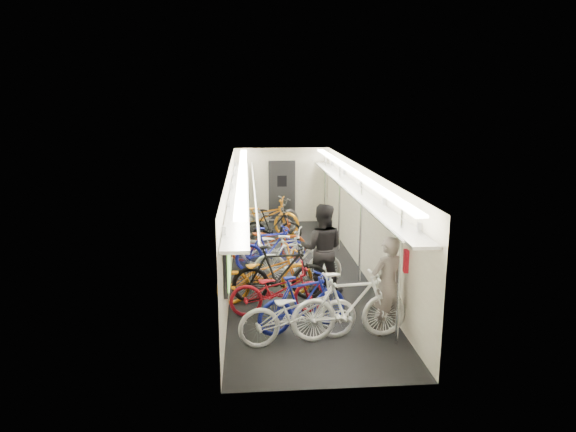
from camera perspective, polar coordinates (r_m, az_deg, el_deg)
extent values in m
plane|color=black|center=(11.94, 0.95, -6.12)|extent=(10.00, 10.00, 0.00)
plane|color=white|center=(11.39, 1.00, 5.38)|extent=(10.00, 10.00, 0.00)
plane|color=beige|center=(11.56, -6.45, -0.63)|extent=(0.00, 10.00, 10.00)
plane|color=beige|center=(11.84, 8.22, -0.37)|extent=(0.00, 10.00, 10.00)
plane|color=beige|center=(16.50, -0.70, 3.43)|extent=(3.00, 0.00, 3.00)
plane|color=beige|center=(6.87, 5.05, -9.98)|extent=(3.00, 0.00, 3.00)
cube|color=black|center=(8.46, -6.84, -5.26)|extent=(0.06, 1.10, 0.80)
cube|color=#69B54F|center=(8.46, -6.57, -5.25)|extent=(0.02, 0.96, 0.66)
cube|color=black|center=(10.58, -6.40, -1.60)|extent=(0.06, 1.10, 0.80)
cube|color=#69B54F|center=(10.58, -6.18, -1.60)|extent=(0.02, 0.96, 0.66)
cube|color=black|center=(12.72, -6.11, 0.82)|extent=(0.06, 1.10, 0.80)
cube|color=#69B54F|center=(12.72, -5.93, 0.83)|extent=(0.02, 0.96, 0.66)
cube|color=black|center=(14.88, -5.90, 2.55)|extent=(0.06, 1.10, 0.80)
cube|color=#69B54F|center=(14.88, -5.75, 2.55)|extent=(0.02, 0.96, 0.66)
cube|color=yellow|center=(9.50, -6.54, -2.94)|extent=(0.02, 0.22, 0.30)
cube|color=yellow|center=(11.64, -6.20, -0.04)|extent=(0.02, 0.22, 0.30)
cube|color=yellow|center=(13.79, -5.96, 1.96)|extent=(0.02, 0.22, 0.30)
cube|color=black|center=(16.47, -0.68, 2.71)|extent=(0.85, 0.08, 2.00)
cube|color=#999BA0|center=(11.41, -5.43, 2.91)|extent=(0.40, 9.70, 0.05)
cube|color=#999BA0|center=(11.66, 7.27, 3.06)|extent=(0.40, 9.70, 0.05)
cylinder|color=silver|center=(11.40, -3.78, 3.43)|extent=(0.04, 9.70, 0.04)
cylinder|color=silver|center=(11.58, 5.68, 3.54)|extent=(0.04, 9.70, 0.04)
cube|color=white|center=(11.35, -5.07, 5.00)|extent=(0.18, 9.60, 0.04)
cube|color=white|center=(11.58, 6.94, 5.11)|extent=(0.18, 9.60, 0.04)
cylinder|color=silver|center=(8.24, 12.30, -6.32)|extent=(0.05, 0.05, 2.38)
cylinder|color=silver|center=(10.84, 8.08, -1.57)|extent=(0.05, 0.05, 2.38)
cylinder|color=silver|center=(13.23, 5.75, 1.07)|extent=(0.05, 0.05, 2.38)
cylinder|color=silver|center=(15.65, 4.13, 2.90)|extent=(0.05, 0.05, 2.38)
imported|color=silver|center=(8.39, 1.18, -10.63)|extent=(2.08, 1.07, 1.04)
imported|color=navy|center=(8.82, 1.66, -9.57)|extent=(1.74, 1.07, 1.01)
imported|color=maroon|center=(9.46, -1.11, -8.21)|extent=(1.84, 0.79, 0.94)
imported|color=black|center=(10.01, -0.84, -6.39)|extent=(1.94, 0.68, 1.15)
imported|color=orange|center=(10.13, -2.52, -6.47)|extent=(2.10, 1.22, 1.05)
imported|color=silver|center=(10.81, 1.05, -5.01)|extent=(1.90, 0.64, 1.12)
imported|color=silver|center=(12.07, -1.15, -3.50)|extent=(1.95, 1.24, 0.97)
imported|color=#181D94|center=(11.92, -1.92, -3.55)|extent=(1.78, 0.93, 1.03)
imported|color=#973310|center=(12.57, -2.22, -2.80)|extent=(1.91, 0.76, 0.99)
imported|color=black|center=(14.08, -1.73, -1.16)|extent=(1.64, 0.60, 0.97)
imported|color=orange|center=(14.88, -2.88, -0.07)|extent=(2.28, 1.23, 1.14)
imported|color=white|center=(8.53, 6.84, -9.88)|extent=(1.99, 0.74, 1.17)
imported|color=slate|center=(15.01, -2.23, -0.10)|extent=(2.14, 1.48, 1.07)
imported|color=gray|center=(8.72, 10.97, -7.64)|extent=(0.73, 0.61, 1.70)
imported|color=black|center=(10.39, 3.79, -3.67)|extent=(1.03, 0.87, 1.85)
cube|color=red|center=(8.67, 13.58, -4.89)|extent=(0.27, 0.17, 0.38)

